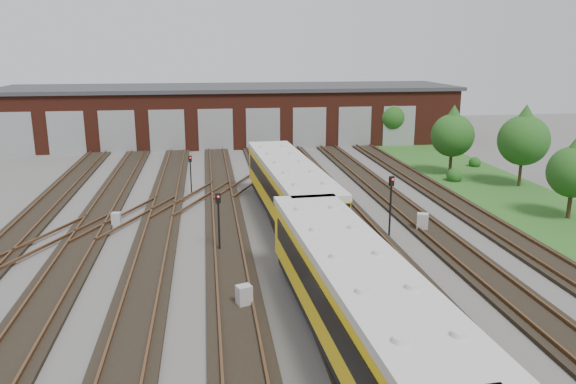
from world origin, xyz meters
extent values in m
plane|color=#4B4846|center=(0.00, 0.00, 0.00)|extent=(120.00, 120.00, 0.00)
cube|color=black|center=(-10.00, 0.00, 0.09)|extent=(2.40, 70.00, 0.18)
cube|color=brown|center=(-10.72, 0.00, 0.26)|extent=(0.10, 70.00, 0.15)
cube|color=brown|center=(-9.28, 0.00, 0.26)|extent=(0.10, 70.00, 0.15)
cube|color=black|center=(-6.00, 0.00, 0.09)|extent=(2.40, 70.00, 0.18)
cube|color=brown|center=(-6.72, 0.00, 0.26)|extent=(0.10, 70.00, 0.15)
cube|color=brown|center=(-5.28, 0.00, 0.26)|extent=(0.10, 70.00, 0.15)
cube|color=black|center=(-2.00, 0.00, 0.09)|extent=(2.40, 70.00, 0.18)
cube|color=brown|center=(-2.72, 0.00, 0.26)|extent=(0.10, 70.00, 0.15)
cube|color=brown|center=(-1.28, 0.00, 0.26)|extent=(0.10, 70.00, 0.15)
cube|color=black|center=(2.00, 0.00, 0.09)|extent=(2.40, 70.00, 0.18)
cube|color=brown|center=(1.28, 0.00, 0.26)|extent=(0.10, 70.00, 0.15)
cube|color=brown|center=(2.72, 0.00, 0.26)|extent=(0.10, 70.00, 0.15)
cube|color=black|center=(6.00, 0.00, 0.09)|extent=(2.40, 70.00, 0.18)
cube|color=brown|center=(5.28, 0.00, 0.26)|extent=(0.10, 70.00, 0.15)
cube|color=brown|center=(6.72, 0.00, 0.26)|extent=(0.10, 70.00, 0.15)
cube|color=black|center=(10.00, 0.00, 0.09)|extent=(2.40, 70.00, 0.18)
cube|color=brown|center=(9.28, 0.00, 0.26)|extent=(0.10, 70.00, 0.15)
cube|color=brown|center=(10.72, 0.00, 0.26)|extent=(0.10, 70.00, 0.15)
cube|color=black|center=(14.00, 0.00, 0.09)|extent=(2.40, 70.00, 0.18)
cube|color=brown|center=(13.28, 0.00, 0.26)|extent=(0.10, 70.00, 0.15)
cube|color=brown|center=(14.72, 0.00, 0.26)|extent=(0.10, 70.00, 0.15)
cube|color=brown|center=(-8.00, 10.00, 0.26)|extent=(5.40, 9.62, 0.15)
cube|color=brown|center=(-4.00, 14.00, 0.26)|extent=(5.40, 9.62, 0.15)
cube|color=brown|center=(0.00, 18.00, 0.26)|extent=(5.40, 9.62, 0.15)
cube|color=brown|center=(-12.00, 6.00, 0.26)|extent=(5.40, 9.62, 0.15)
cube|color=brown|center=(4.00, 22.00, 0.26)|extent=(5.40, 9.62, 0.15)
cube|color=#4B1D12|center=(0.00, 40.00, 3.00)|extent=(50.00, 12.00, 6.00)
cube|color=#323235|center=(0.00, 40.00, 6.15)|extent=(51.00, 12.50, 0.40)
cube|color=gray|center=(-22.00, 33.98, 2.20)|extent=(3.60, 0.12, 4.40)
cube|color=gray|center=(-17.00, 33.98, 2.20)|extent=(3.60, 0.12, 4.40)
cube|color=gray|center=(-12.00, 33.98, 2.20)|extent=(3.60, 0.12, 4.40)
cube|color=gray|center=(-7.00, 33.98, 2.20)|extent=(3.60, 0.12, 4.40)
cube|color=gray|center=(-2.00, 33.98, 2.20)|extent=(3.60, 0.12, 4.40)
cube|color=gray|center=(3.00, 33.98, 2.20)|extent=(3.60, 0.12, 4.40)
cube|color=gray|center=(8.00, 33.98, 2.20)|extent=(3.60, 0.12, 4.40)
cube|color=gray|center=(13.00, 33.98, 2.20)|extent=(3.60, 0.12, 4.40)
cube|color=gray|center=(18.00, 33.98, 2.20)|extent=(3.60, 0.12, 4.40)
cube|color=#234F1A|center=(19.00, 10.00, 0.03)|extent=(8.00, 55.00, 0.05)
cube|color=black|center=(2.00, -7.60, 0.66)|extent=(3.34, 16.60, 0.66)
cube|color=yellow|center=(2.00, -7.60, 2.20)|extent=(3.66, 16.61, 2.42)
cube|color=beige|center=(2.00, -7.60, 3.57)|extent=(3.77, 16.62, 0.33)
cube|color=black|center=(0.55, -7.67, 2.47)|extent=(0.78, 14.50, 0.93)
cube|color=black|center=(3.45, -7.53, 2.47)|extent=(0.78, 14.50, 0.93)
cube|color=black|center=(2.00, 8.40, 0.66)|extent=(3.34, 16.60, 0.66)
cube|color=yellow|center=(2.00, 8.40, 2.20)|extent=(3.66, 16.61, 2.42)
cube|color=beige|center=(2.00, 8.40, 3.57)|extent=(3.77, 16.62, 0.33)
cube|color=black|center=(0.55, 8.33, 2.47)|extent=(0.78, 14.50, 0.93)
cube|color=black|center=(3.45, 8.47, 2.47)|extent=(0.78, 14.50, 0.93)
cylinder|color=black|center=(-2.47, 3.48, 1.36)|extent=(0.11, 0.11, 2.71)
cube|color=black|center=(-2.47, 3.48, 2.98)|extent=(0.28, 0.19, 0.53)
sphere|color=red|center=(-2.47, 3.38, 3.08)|extent=(0.13, 0.13, 0.13)
cylinder|color=black|center=(0.93, 11.55, 1.12)|extent=(0.09, 0.09, 2.25)
cube|color=black|center=(0.93, 11.55, 2.48)|extent=(0.26, 0.19, 0.47)
sphere|color=red|center=(0.93, 11.45, 2.58)|extent=(0.11, 0.11, 0.11)
cylinder|color=black|center=(-4.21, 15.68, 1.26)|extent=(0.09, 0.09, 2.51)
cube|color=black|center=(-4.21, 15.68, 2.74)|extent=(0.25, 0.18, 0.46)
sphere|color=red|center=(-4.21, 15.59, 2.83)|extent=(0.11, 0.11, 0.11)
cylinder|color=black|center=(7.25, 4.41, 1.53)|extent=(0.11, 0.11, 3.07)
cube|color=black|center=(7.25, 4.41, 3.34)|extent=(0.32, 0.25, 0.55)
sphere|color=red|center=(7.25, 4.30, 3.45)|extent=(0.13, 0.13, 0.13)
cube|color=#A5A7AA|center=(-8.58, 8.75, 0.44)|extent=(0.56, 0.47, 0.89)
cube|color=#A5A7AA|center=(-1.63, -3.39, 0.50)|extent=(0.73, 0.67, 1.00)
cube|color=#A5A7AA|center=(3.25, 29.81, 0.46)|extent=(0.58, 0.50, 0.92)
cube|color=#A5A7AA|center=(9.56, 5.22, 0.55)|extent=(0.81, 0.75, 1.10)
cylinder|color=#332517|center=(17.33, 35.00, 0.86)|extent=(0.23, 0.23, 1.71)
sphere|color=#1C4513|center=(17.33, 35.00, 3.14)|extent=(3.33, 3.33, 3.33)
cone|color=#1C4513|center=(17.33, 35.00, 4.32)|extent=(2.85, 2.85, 2.38)
cylinder|color=#332517|center=(17.61, 19.46, 0.93)|extent=(0.27, 0.27, 1.86)
sphere|color=#1C4513|center=(17.61, 19.46, 3.40)|extent=(3.61, 3.61, 3.61)
cone|color=#1C4513|center=(17.61, 19.46, 4.69)|extent=(3.09, 3.09, 2.58)
cylinder|color=#332517|center=(21.23, 14.70, 1.00)|extent=(0.24, 0.24, 2.00)
sphere|color=#1C4513|center=(21.23, 14.70, 3.67)|extent=(3.89, 3.89, 3.89)
cone|color=#1C4513|center=(21.23, 14.70, 5.06)|extent=(3.33, 3.33, 2.78)
cylinder|color=#332517|center=(19.71, 6.26, 0.83)|extent=(0.26, 0.26, 1.67)
sphere|color=#1C4513|center=(19.71, 6.26, 3.06)|extent=(3.25, 3.25, 3.25)
cone|color=#1C4513|center=(19.71, 6.26, 4.22)|extent=(2.78, 2.78, 2.32)
sphere|color=#1C4513|center=(16.93, 17.10, 0.65)|extent=(1.30, 1.30, 1.30)
sphere|color=#1C4513|center=(21.26, 22.29, 0.54)|extent=(1.08, 1.08, 1.08)
camera|label=1|loc=(-2.93, -25.06, 10.64)|focal=35.00mm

